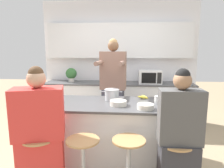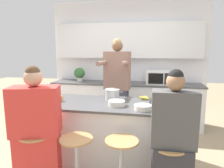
# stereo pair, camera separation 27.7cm
# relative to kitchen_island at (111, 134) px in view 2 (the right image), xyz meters

# --- Properties ---
(ground_plane) EXTENTS (16.00, 16.00, 0.00)m
(ground_plane) POSITION_rel_kitchen_island_xyz_m (0.00, 0.00, -0.46)
(ground_plane) COLOR tan
(wall_back) EXTENTS (3.43, 0.22, 2.70)m
(wall_back) POSITION_rel_kitchen_island_xyz_m (0.00, 1.88, 1.09)
(wall_back) COLOR white
(wall_back) RESTS_ON ground_plane
(back_counter) EXTENTS (3.19, 0.59, 0.93)m
(back_counter) POSITION_rel_kitchen_island_xyz_m (0.00, 1.60, 0.01)
(back_counter) COLOR silver
(back_counter) RESTS_ON ground_plane
(kitchen_island) EXTENTS (1.83, 0.84, 0.90)m
(kitchen_island) POSITION_rel_kitchen_island_xyz_m (0.00, 0.00, 0.00)
(kitchen_island) COLOR black
(kitchen_island) RESTS_ON ground_plane
(bar_stool_leftmost) EXTENTS (0.38, 0.38, 0.68)m
(bar_stool_leftmost) POSITION_rel_kitchen_island_xyz_m (-0.73, -0.69, -0.09)
(bar_stool_leftmost) COLOR tan
(bar_stool_leftmost) RESTS_ON ground_plane
(bar_stool_center_left) EXTENTS (0.38, 0.38, 0.68)m
(bar_stool_center_left) POSITION_rel_kitchen_island_xyz_m (-0.24, -0.69, -0.09)
(bar_stool_center_left) COLOR tan
(bar_stool_center_left) RESTS_ON ground_plane
(bar_stool_center_right) EXTENTS (0.38, 0.38, 0.68)m
(bar_stool_center_right) POSITION_rel_kitchen_island_xyz_m (0.24, -0.65, -0.09)
(bar_stool_center_right) COLOR tan
(bar_stool_center_right) RESTS_ON ground_plane
(person_cooking) EXTENTS (0.49, 0.62, 1.81)m
(person_cooking) POSITION_rel_kitchen_island_xyz_m (-0.04, 0.77, 0.44)
(person_cooking) COLOR #383842
(person_cooking) RESTS_ON ground_plane
(person_wrapped_blanket) EXTENTS (0.59, 0.42, 1.46)m
(person_wrapped_blanket) POSITION_rel_kitchen_island_xyz_m (-0.72, -0.67, 0.23)
(person_wrapped_blanket) COLOR red
(person_wrapped_blanket) RESTS_ON ground_plane
(person_seated_near) EXTENTS (0.43, 0.27, 1.44)m
(person_seated_near) POSITION_rel_kitchen_island_xyz_m (0.76, -0.67, 0.20)
(person_seated_near) COLOR #333338
(person_seated_near) RESTS_ON ground_plane
(cooking_pot) EXTENTS (0.30, 0.21, 0.16)m
(cooking_pot) POSITION_rel_kitchen_island_xyz_m (-0.01, 0.16, 0.53)
(cooking_pot) COLOR #B7BABC
(cooking_pot) RESTS_ON kitchen_island
(fruit_bowl) EXTENTS (0.22, 0.22, 0.07)m
(fruit_bowl) POSITION_rel_kitchen_island_xyz_m (0.10, -0.12, 0.48)
(fruit_bowl) COLOR silver
(fruit_bowl) RESTS_ON kitchen_island
(mixing_bowl_steel) EXTENTS (0.21, 0.21, 0.06)m
(mixing_bowl_steel) POSITION_rel_kitchen_island_xyz_m (0.44, -0.25, 0.48)
(mixing_bowl_steel) COLOR silver
(mixing_bowl_steel) RESTS_ON kitchen_island
(coffee_cup_near) EXTENTS (0.11, 0.08, 0.08)m
(coffee_cup_near) POSITION_rel_kitchen_island_xyz_m (-0.74, -0.03, 0.49)
(coffee_cup_near) COLOR orange
(coffee_cup_near) RESTS_ON kitchen_island
(coffee_cup_far) EXTENTS (0.11, 0.08, 0.10)m
(coffee_cup_far) POSITION_rel_kitchen_island_xyz_m (0.63, 0.07, 0.49)
(coffee_cup_far) COLOR white
(coffee_cup_far) RESTS_ON kitchen_island
(banana_bunch) EXTENTS (0.17, 0.13, 0.06)m
(banana_bunch) POSITION_rel_kitchen_island_xyz_m (0.44, 0.28, 0.47)
(banana_bunch) COLOR yellow
(banana_bunch) RESTS_ON kitchen_island
(microwave) EXTENTS (0.47, 0.36, 0.28)m
(microwave) POSITION_rel_kitchen_island_xyz_m (0.67, 1.57, 0.61)
(microwave) COLOR white
(microwave) RESTS_ON back_counter
(potted_plant) EXTENTS (0.24, 0.24, 0.31)m
(potted_plant) POSITION_rel_kitchen_island_xyz_m (-1.03, 1.60, 0.65)
(potted_plant) COLOR beige
(potted_plant) RESTS_ON back_counter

